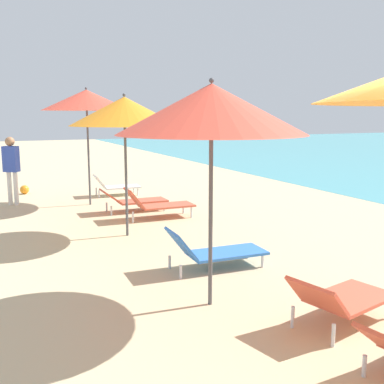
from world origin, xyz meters
The scene contains 10 objects.
umbrella_second centered at (-0.49, 3.46, 2.34)m, with size 2.20×2.20×2.69m.
lounger_second_shoreside centered at (0.16, 4.62, 0.28)m, with size 1.52×0.63×0.64m.
lounger_second_inland centered at (0.57, 2.38, 0.31)m, with size 1.36×0.88×0.60m.
umbrella_third centered at (-0.47, 6.99, 2.33)m, with size 2.02×2.02×2.66m.
lounger_third_shoreside centered at (0.56, 8.13, 0.33)m, with size 1.53×0.63×0.70m.
umbrella_farthest centered at (-0.46, 10.31, 2.61)m, with size 2.21×2.21×2.93m.
lounger_farthest_shoreside centered at (0.48, 11.33, 0.28)m, with size 1.31×0.64×0.60m.
lounger_farthest_inland centered at (0.29, 9.05, 0.28)m, with size 1.55×0.58×0.56m.
person_walking_far centered at (-2.24, 11.04, 1.05)m, with size 0.42×0.38×1.72m.
beach_ball centered at (-1.85, 12.65, 0.13)m, with size 0.25×0.25×0.25m, color orange.
Camera 1 is at (-2.90, -1.30, 2.30)m, focal length 43.29 mm.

